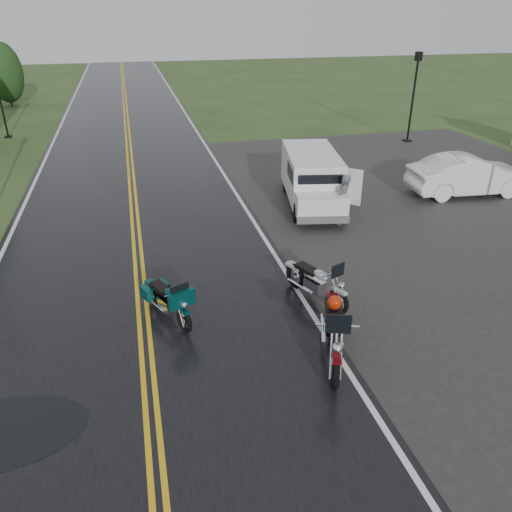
{
  "coord_description": "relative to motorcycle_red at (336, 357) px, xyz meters",
  "views": [
    {
      "loc": [
        0.19,
        -8.44,
        6.44
      ],
      "look_at": [
        2.8,
        2.0,
        1.0
      ],
      "focal_mm": 35.0,
      "sensor_mm": 36.0,
      "label": 1
    }
  ],
  "objects": [
    {
      "name": "person_at_van",
      "position": [
        3.19,
        7.27,
        0.08
      ],
      "size": [
        0.71,
        0.69,
        1.65
      ],
      "primitive_type": "imported",
      "rotation": [
        0.0,
        0.0,
        3.83
      ],
      "color": "#525156",
      "rests_on": "ground"
    },
    {
      "name": "ground",
      "position": [
        -3.36,
        1.78,
        -0.74
      ],
      "size": [
        120.0,
        120.0,
        0.0
      ],
      "primitive_type": "plane",
      "color": "#2D471E",
      "rests_on": "ground"
    },
    {
      "name": "road",
      "position": [
        -3.36,
        11.78,
        -0.72
      ],
      "size": [
        8.0,
        100.0,
        0.04
      ],
      "primitive_type": "cube",
      "color": "black",
      "rests_on": "ground"
    },
    {
      "name": "parking_pad",
      "position": [
        7.64,
        6.78,
        -0.72
      ],
      "size": [
        14.0,
        24.0,
        0.03
      ],
      "primitive_type": "cube",
      "color": "black",
      "rests_on": "ground"
    },
    {
      "name": "tree_left_far",
      "position": [
        -11.12,
        32.64,
        1.08
      ],
      "size": [
        2.36,
        2.36,
        3.63
      ],
      "primitive_type": null,
      "color": "#1E3D19",
      "rests_on": "ground"
    },
    {
      "name": "lamp_post_far_right",
      "position": [
        10.86,
        16.71,
        1.49
      ],
      "size": [
        0.38,
        0.38,
        4.45
      ],
      "primitive_type": null,
      "color": "black",
      "rests_on": "ground"
    },
    {
      "name": "motorcycle_teal",
      "position": [
        -2.49,
        2.42,
        -0.17
      ],
      "size": [
        1.41,
        2.04,
        1.13
      ],
      "primitive_type": null,
      "rotation": [
        0.0,
        0.0,
        0.41
      ],
      "color": "#043434",
      "rests_on": "ground"
    },
    {
      "name": "van_white",
      "position": [
        1.83,
        7.78,
        0.2
      ],
      "size": [
        2.65,
        5.03,
        1.88
      ],
      "primitive_type": null,
      "rotation": [
        0.0,
        0.0,
        -0.19
      ],
      "color": "white",
      "rests_on": "ground"
    },
    {
      "name": "lamp_post_far_left",
      "position": [
        -9.64,
        22.79,
        1.28
      ],
      "size": [
        0.35,
        0.35,
        4.04
      ],
      "primitive_type": null,
      "color": "black",
      "rests_on": "ground"
    },
    {
      "name": "sedan_white",
      "position": [
        8.88,
        8.79,
        -0.01
      ],
      "size": [
        4.54,
        1.9,
        1.46
      ],
      "primitive_type": "imported",
      "rotation": [
        0.0,
        0.0,
        1.49
      ],
      "color": "white",
      "rests_on": "ground"
    },
    {
      "name": "motorcycle_silver",
      "position": [
        1.02,
        2.29,
        -0.13
      ],
      "size": [
        1.5,
        2.19,
        1.22
      ],
      "primitive_type": null,
      "rotation": [
        0.0,
        0.0,
        0.4
      ],
      "color": "#A9ACB1",
      "rests_on": "ground"
    },
    {
      "name": "motorcycle_red",
      "position": [
        0.0,
        0.0,
        0.0
      ],
      "size": [
        1.69,
        2.66,
        1.48
      ],
      "primitive_type": null,
      "rotation": [
        0.0,
        0.0,
        -0.34
      ],
      "color": "#52090D",
      "rests_on": "ground"
    }
  ]
}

